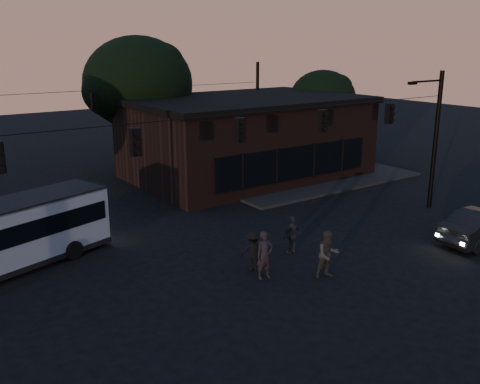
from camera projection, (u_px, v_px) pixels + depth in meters
ground at (303, 295)px, 19.56m from camera, size 120.00×120.00×0.00m
sidewalk_far_right at (297, 174)px, 37.22m from camera, size 14.00×10.00×0.15m
building at (246, 137)px, 36.39m from camera, size 15.40×10.41×5.40m
tree_behind at (138, 83)px, 37.40m from camera, size 7.60×7.60×9.43m
tree_right at (323, 98)px, 42.48m from camera, size 5.20×5.20×6.86m
signal_rig_near at (240, 157)px, 21.50m from camera, size 26.24×0.30×7.50m
signal_rig_far at (95, 119)px, 34.14m from camera, size 26.24×0.30×7.50m
pedestrian_a at (265, 255)px, 20.71m from camera, size 0.77×0.58×1.92m
pedestrian_b at (328, 254)px, 20.77m from camera, size 1.11×0.97×1.93m
pedestrian_c at (292, 235)px, 23.29m from camera, size 1.02×0.52×1.67m
pedestrian_d at (253, 251)px, 21.47m from camera, size 1.24×1.12×1.67m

